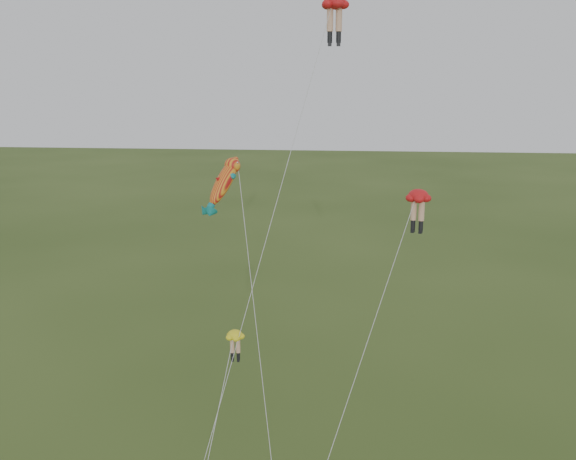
{
  "coord_description": "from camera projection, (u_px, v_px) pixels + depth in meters",
  "views": [
    {
      "loc": [
        4.86,
        -27.0,
        20.14
      ],
      "look_at": [
        1.67,
        6.0,
        12.13
      ],
      "focal_mm": 40.0,
      "sensor_mm": 36.0,
      "label": 1
    }
  ],
  "objects": [
    {
      "name": "legs_kite_red_high",
      "position": [
        333.0,
        11.0,
        35.74
      ],
      "size": [
        7.16,
        11.76,
        24.53
      ],
      "rotation": [
        0.0,
        0.0,
        0.08
      ],
      "color": "red",
      "rests_on": "ground"
    },
    {
      "name": "legs_kite_yellow",
      "position": [
        234.0,
        343.0,
        32.96
      ],
      "size": [
        1.67,
        6.04,
        7.37
      ],
      "rotation": [
        0.0,
        0.0,
        0.04
      ],
      "color": "yellow",
      "rests_on": "ground"
    },
    {
      "name": "fish_kite",
      "position": [
        225.0,
        183.0,
        33.58
      ],
      "size": [
        4.57,
        7.27,
        16.21
      ],
      "rotation": [
        0.89,
        0.0,
        -0.64
      ],
      "color": "orange",
      "rests_on": "ground"
    },
    {
      "name": "legs_kite_red_mid",
      "position": [
        417.0,
        203.0,
        34.72
      ],
      "size": [
        6.44,
        10.97,
        14.15
      ],
      "rotation": [
        0.0,
        0.0,
        -0.32
      ],
      "color": "red",
      "rests_on": "ground"
    }
  ]
}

